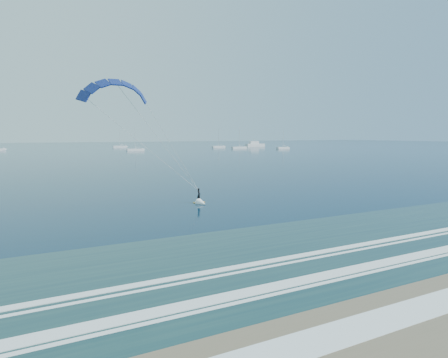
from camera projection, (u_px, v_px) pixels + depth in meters
name	position (u px, v px, depth m)	size (l,w,h in m)	color
kitesurfer_rig	(159.00, 139.00, 46.54)	(17.26, 5.86, 15.84)	gold
motor_yacht	(255.00, 145.00, 283.29)	(14.33, 3.82, 6.01)	white
sailboat_3	(135.00, 150.00, 211.24)	(9.11, 2.40, 12.59)	white
sailboat_4	(120.00, 147.00, 264.35)	(9.13, 2.40, 12.36)	white
sailboat_5	(219.00, 147.00, 263.26)	(9.01, 2.40, 12.26)	white
sailboat_6	(283.00, 148.00, 239.55)	(8.22, 2.40, 11.21)	white
sailboat_7	(239.00, 148.00, 245.82)	(10.14, 2.40, 13.29)	white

